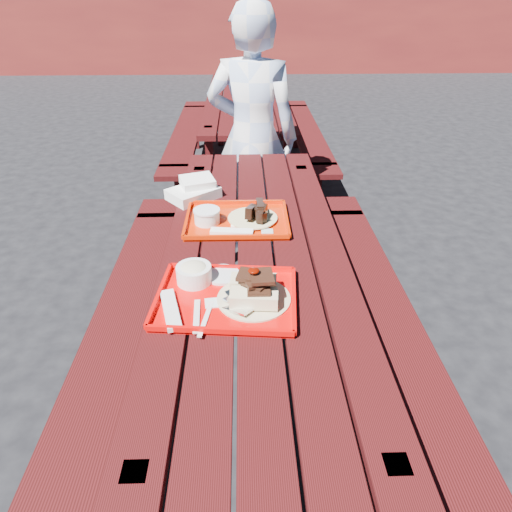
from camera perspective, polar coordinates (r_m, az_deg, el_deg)
name	(u,v)px	position (r m, az deg, el deg)	size (l,w,h in m)	color
ground	(255,382)	(2.33, -0.11, -15.47)	(60.00, 60.00, 0.00)	black
picnic_table_near	(255,289)	(1.96, -0.13, -4.20)	(1.41, 2.40, 0.75)	#3A0B0D
picnic_table_far	(247,118)	(4.54, -1.17, 16.85)	(1.41, 2.40, 0.75)	#3A0B0D
near_tray	(227,289)	(1.58, -3.69, -4.13)	(0.51, 0.41, 0.15)	red
far_tray	(235,219)	(2.06, -2.62, 4.67)	(0.46, 0.36, 0.08)	red
white_cloth	(195,190)	(2.34, -7.70, 8.17)	(0.29, 0.28, 0.10)	white
person	(253,138)	(3.07, -0.43, 14.54)	(0.59, 0.39, 1.62)	#ABC2ED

